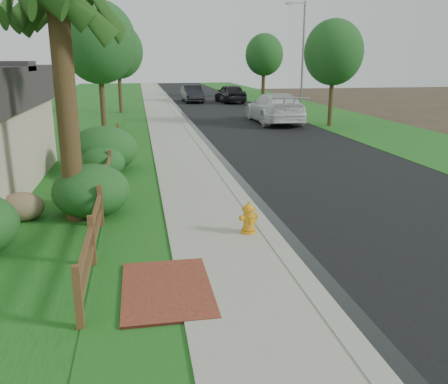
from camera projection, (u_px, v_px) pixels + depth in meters
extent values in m
plane|color=#342B1C|center=(269.00, 262.00, 9.92)|extent=(120.00, 120.00, 0.00)
cube|color=black|center=(217.00, 105.00, 43.88)|extent=(8.00, 90.00, 0.02)
cube|color=gray|center=(171.00, 106.00, 43.15)|extent=(0.40, 90.00, 0.12)
cube|color=black|center=(175.00, 106.00, 43.22)|extent=(0.50, 90.00, 0.00)
cube|color=#9D9889|center=(157.00, 106.00, 42.93)|extent=(2.20, 90.00, 0.10)
cube|color=#1A5418|center=(136.00, 107.00, 42.62)|extent=(1.60, 90.00, 0.06)
cube|color=#1A5418|center=(76.00, 108.00, 41.74)|extent=(9.00, 90.00, 0.04)
cube|color=#1A5418|center=(288.00, 104.00, 45.05)|extent=(6.00, 90.00, 0.04)
cube|color=maroon|center=(167.00, 290.00, 8.58)|extent=(1.60, 2.40, 0.11)
cube|color=#472617|center=(78.00, 299.00, 7.26)|extent=(0.12, 0.12, 1.10)
cube|color=#472617|center=(92.00, 242.00, 9.54)|extent=(0.12, 0.12, 1.10)
cube|color=#472617|center=(101.00, 207.00, 11.81)|extent=(0.12, 0.12, 1.10)
cube|color=#472617|center=(106.00, 183.00, 14.09)|extent=(0.12, 0.12, 1.10)
cube|color=#472617|center=(110.00, 166.00, 16.36)|extent=(0.12, 0.12, 1.10)
cube|color=#472617|center=(114.00, 153.00, 18.64)|extent=(0.12, 0.12, 1.10)
cube|color=#472617|center=(116.00, 143.00, 20.91)|extent=(0.12, 0.12, 1.10)
cube|color=#472617|center=(118.00, 135.00, 23.19)|extent=(0.12, 0.12, 1.10)
cube|color=#472617|center=(87.00, 271.00, 8.43)|extent=(0.08, 2.35, 0.10)
cube|color=#472617|center=(85.00, 251.00, 8.32)|extent=(0.08, 2.35, 0.10)
cube|color=#472617|center=(97.00, 226.00, 10.70)|extent=(0.08, 2.35, 0.10)
cube|color=#472617|center=(96.00, 210.00, 10.60)|extent=(0.08, 2.35, 0.10)
cube|color=#472617|center=(104.00, 197.00, 12.98)|extent=(0.08, 2.35, 0.10)
cube|color=#472617|center=(103.00, 183.00, 12.87)|extent=(0.08, 2.35, 0.10)
cube|color=#472617|center=(109.00, 177.00, 15.25)|extent=(0.08, 2.35, 0.10)
cube|color=#472617|center=(108.00, 165.00, 15.15)|extent=(0.08, 2.35, 0.10)
cube|color=#472617|center=(112.00, 162.00, 17.53)|extent=(0.08, 2.35, 0.10)
cube|color=#472617|center=(112.00, 151.00, 17.42)|extent=(0.08, 2.35, 0.10)
cube|color=#472617|center=(115.00, 150.00, 19.80)|extent=(0.08, 2.35, 0.10)
cube|color=#472617|center=(114.00, 140.00, 19.70)|extent=(0.08, 2.35, 0.10)
cube|color=#472617|center=(117.00, 141.00, 22.08)|extent=(0.08, 2.35, 0.10)
cube|color=#472617|center=(117.00, 132.00, 21.97)|extent=(0.08, 2.35, 0.10)
cylinder|color=#312614|center=(67.00, 115.00, 11.77)|extent=(0.52, 0.52, 5.50)
cylinder|color=yellow|center=(248.00, 231.00, 11.32)|extent=(0.36, 0.36, 0.06)
cylinder|color=yellow|center=(249.00, 220.00, 11.25)|extent=(0.24, 0.24, 0.55)
cylinder|color=yellow|center=(248.00, 228.00, 11.30)|extent=(0.29, 0.29, 0.05)
cylinder|color=yellow|center=(249.00, 209.00, 11.17)|extent=(0.33, 0.33, 0.05)
ellipsoid|color=yellow|center=(249.00, 208.00, 11.17)|extent=(0.26, 0.26, 0.20)
cylinder|color=yellow|center=(249.00, 203.00, 11.14)|extent=(0.06, 0.06, 0.07)
cylinder|color=yellow|center=(252.00, 221.00, 11.10)|extent=(0.19, 0.17, 0.16)
cylinder|color=yellow|center=(242.00, 218.00, 11.15)|extent=(0.17, 0.16, 0.13)
cylinder|color=yellow|center=(255.00, 216.00, 11.31)|extent=(0.17, 0.16, 0.13)
imported|color=white|center=(275.00, 108.00, 31.47)|extent=(2.80, 6.84, 1.98)
imported|color=black|center=(230.00, 93.00, 46.51)|extent=(2.64, 5.42, 1.78)
imported|color=black|center=(192.00, 94.00, 47.13)|extent=(1.91, 5.04, 1.64)
cylinder|color=gray|center=(303.00, 55.00, 41.87)|extent=(0.18, 0.18, 8.97)
cube|color=gray|center=(298.00, 3.00, 40.35)|extent=(1.74, 0.68, 0.12)
cube|color=gray|center=(289.00, 4.00, 39.96)|extent=(0.59, 0.38, 0.18)
ellipsoid|color=brown|center=(22.00, 207.00, 12.34)|extent=(1.34, 1.14, 0.77)
ellipsoid|color=#1A4217|center=(91.00, 191.00, 12.65)|extent=(2.18, 2.18, 1.42)
ellipsoid|color=#1A4217|center=(102.00, 163.00, 16.77)|extent=(1.68, 1.68, 1.14)
ellipsoid|color=#1A4217|center=(104.00, 149.00, 17.76)|extent=(2.93, 2.93, 1.71)
cylinder|color=#312614|center=(102.00, 94.00, 26.79)|extent=(0.30, 0.30, 4.39)
ellipsoid|color=#1A4217|center=(99.00, 42.00, 26.03)|extent=(4.11, 4.11, 4.52)
cylinder|color=#312614|center=(331.00, 95.00, 29.67)|extent=(0.27, 0.27, 3.96)
ellipsoid|color=#1A4217|center=(334.00, 52.00, 28.99)|extent=(3.62, 3.62, 3.98)
cylinder|color=#312614|center=(120.00, 86.00, 37.09)|extent=(0.28, 0.28, 4.14)
ellipsoid|color=#1A4217|center=(118.00, 51.00, 36.37)|extent=(3.83, 3.83, 4.21)
cylinder|color=#312614|center=(264.00, 82.00, 46.02)|extent=(0.27, 0.27, 3.99)
ellipsoid|color=#1A4217|center=(264.00, 55.00, 45.33)|extent=(3.61, 3.61, 3.97)
cylinder|color=#312614|center=(263.00, 78.00, 53.20)|extent=(0.29, 0.29, 4.18)
ellipsoid|color=#1A4217|center=(263.00, 53.00, 52.48)|extent=(3.69, 3.69, 4.06)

